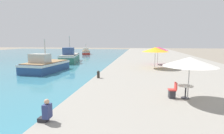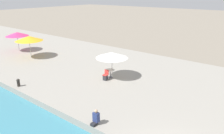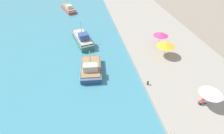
{
  "view_description": "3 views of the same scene",
  "coord_description": "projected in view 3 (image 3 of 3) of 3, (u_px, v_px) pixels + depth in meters",
  "views": [
    {
      "loc": [
        3.97,
        -1.07,
        3.72
      ],
      "look_at": [
        1.5,
        15.1,
        1.32
      ],
      "focal_mm": 28.0,
      "sensor_mm": 36.0,
      "label": 1
    },
    {
      "loc": [
        -7.71,
        -2.42,
        7.87
      ],
      "look_at": [
        6.73,
        8.87,
        1.52
      ],
      "focal_mm": 35.0,
      "sensor_mm": 36.0,
      "label": 2
    },
    {
      "loc": [
        -8.03,
        -3.64,
        18.18
      ],
      "look_at": [
        -4.0,
        18.0,
        1.12
      ],
      "focal_mm": 28.0,
      "sensor_mm": 36.0,
      "label": 3
    }
  ],
  "objects": [
    {
      "name": "fishing_boat_mid",
      "position": [
        82.0,
        39.0,
        35.52
      ],
      "size": [
        4.23,
        8.22,
        4.65
      ],
      "rotation": [
        0.0,
        0.0,
        0.22
      ],
      "color": "#33705B",
      "rests_on": "water_basin"
    },
    {
      "name": "quay_promenade",
      "position": [
        144.0,
        20.0,
        44.87
      ],
      "size": [
        16.0,
        90.0,
        0.52
      ],
      "color": "gray",
      "rests_on": "ground_plane"
    },
    {
      "name": "cafe_chair_left",
      "position": [
        201.0,
        102.0,
        22.42
      ],
      "size": [
        0.46,
        0.43,
        0.91
      ],
      "rotation": [
        0.0,
        0.0,
        1.65
      ],
      "color": "#2D2D33",
      "rests_on": "quay_promenade"
    },
    {
      "name": "cafe_umbrella_pink",
      "position": [
        212.0,
        92.0,
        21.38
      ],
      "size": [
        2.86,
        2.86,
        2.36
      ],
      "color": "#B7B7B7",
      "rests_on": "quay_promenade"
    },
    {
      "name": "cafe_umbrella_striped",
      "position": [
        161.0,
        34.0,
        33.27
      ],
      "size": [
        2.88,
        2.88,
        2.46
      ],
      "color": "#B7B7B7",
      "rests_on": "quay_promenade"
    },
    {
      "name": "mooring_bollard",
      "position": [
        148.0,
        83.0,
        25.31
      ],
      "size": [
        0.26,
        0.26,
        0.65
      ],
      "color": "#2D2823",
      "rests_on": "quay_promenade"
    },
    {
      "name": "cafe_umbrella_white",
      "position": [
        166.0,
        45.0,
        30.16
      ],
      "size": [
        3.12,
        3.12,
        2.52
      ],
      "color": "#B7B7B7",
      "rests_on": "quay_promenade"
    },
    {
      "name": "cafe_table",
      "position": [
        206.0,
        100.0,
        22.44
      ],
      "size": [
        0.8,
        0.8,
        0.74
      ],
      "color": "#333338",
      "rests_on": "quay_promenade"
    },
    {
      "name": "fishing_boat_near",
      "position": [
        91.0,
        68.0,
        28.04
      ],
      "size": [
        3.79,
        6.44,
        3.95
      ],
      "rotation": [
        0.0,
        0.0,
        -0.1
      ],
      "color": "navy",
      "rests_on": "water_basin"
    },
    {
      "name": "fishing_boat_far",
      "position": [
        68.0,
        8.0,
        50.54
      ],
      "size": [
        4.4,
        8.11,
        3.3
      ],
      "rotation": [
        0.0,
        0.0,
        0.31
      ],
      "color": "red",
      "rests_on": "water_basin"
    }
  ]
}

